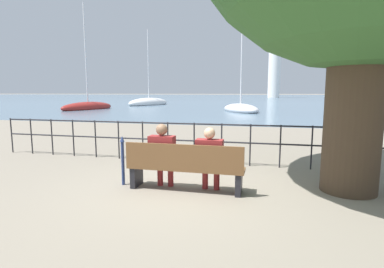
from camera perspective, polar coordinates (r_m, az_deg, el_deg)
The scene contains 12 objects.
ground_plane at distance 5.73m, azimuth -1.22°, elevation -10.57°, with size 1000.00×1000.00×0.00m, color gray.
harbor_water at distance 166.35m, azimuth 13.47°, elevation 7.02°, with size 600.00×300.00×0.01m.
park_bench at distance 5.54m, azimuth -1.41°, elevation -6.40°, with size 2.18×0.45×0.90m.
seated_person_left at distance 5.69m, azimuth -5.62°, elevation -3.60°, with size 0.48×0.35×1.24m.
seated_person_right at distance 5.47m, azimuth 3.39°, elevation -4.30°, with size 0.49×0.35×1.19m.
promenade_railing at distance 7.64m, azimuth 3.01°, elevation -0.56°, with size 12.17×0.04×1.05m.
closed_umbrella at distance 6.04m, azimuth -13.06°, elevation -4.42°, with size 0.09×0.09×0.98m.
sailboat_0 at distance 44.96m, azimuth -8.19°, elevation 5.90°, with size 4.64×9.22×11.27m.
sailboat_1 at distance 34.65m, azimuth -19.20°, elevation 4.95°, with size 3.11×7.48×11.54m.
sailboat_2 at distance 29.59m, azimuth 9.22°, elevation 4.76°, with size 5.09×7.01×9.66m.
sailboat_3 at distance 29.55m, azimuth 31.87°, elevation 3.76°, with size 3.95×7.13×12.72m.
harbor_lighthouse at distance 119.11m, azimuth 15.43°, elevation 12.60°, with size 4.39×4.39×26.31m.
Camera 1 is at (1.42, -5.24, 1.81)m, focal length 28.00 mm.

